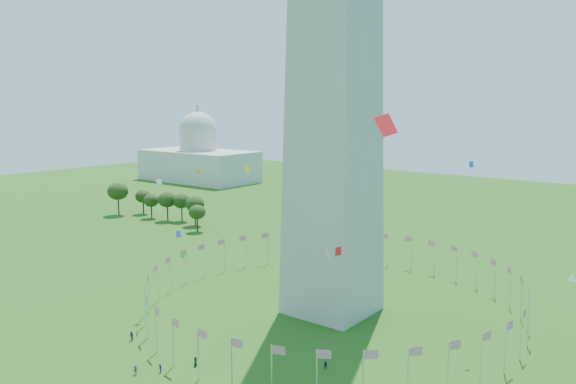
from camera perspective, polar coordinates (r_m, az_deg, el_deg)
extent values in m
cylinder|color=silver|center=(110.53, 22.60, -13.38)|extent=(0.24, 0.24, 9.00)
cylinder|color=silver|center=(116.96, 23.23, -12.18)|extent=(0.24, 0.24, 9.00)
cylinder|color=silver|center=(123.52, 23.21, -11.05)|extent=(0.24, 0.24, 9.00)
cylinder|color=silver|center=(130.00, 22.66, -10.02)|extent=(0.24, 0.24, 9.00)
cylinder|color=silver|center=(136.23, 21.66, -9.10)|extent=(0.24, 0.24, 9.00)
cylinder|color=silver|center=(142.06, 20.30, -8.28)|extent=(0.24, 0.24, 9.00)
cylinder|color=silver|center=(147.38, 18.64, -7.58)|extent=(0.24, 0.24, 9.00)
cylinder|color=silver|center=(152.08, 16.75, -6.98)|extent=(0.24, 0.24, 9.00)
cylinder|color=silver|center=(156.09, 14.68, -6.48)|extent=(0.24, 0.24, 9.00)
cylinder|color=silver|center=(159.33, 12.45, -6.08)|extent=(0.24, 0.24, 9.00)
cylinder|color=silver|center=(161.76, 10.13, -5.78)|extent=(0.24, 0.24, 9.00)
cylinder|color=silver|center=(163.35, 7.73, -5.58)|extent=(0.24, 0.24, 9.00)
cylinder|color=silver|center=(164.06, 5.30, -5.47)|extent=(0.24, 0.24, 9.00)
cylinder|color=silver|center=(163.89, 2.85, -5.46)|extent=(0.24, 0.24, 9.00)
cylinder|color=silver|center=(162.84, 0.42, -5.54)|extent=(0.24, 0.24, 9.00)
cylinder|color=silver|center=(160.92, -1.96, -5.72)|extent=(0.24, 0.24, 9.00)
cylinder|color=silver|center=(158.17, -4.25, -6.00)|extent=(0.24, 0.24, 9.00)
cylinder|color=silver|center=(154.63, -6.43, -6.38)|extent=(0.24, 0.24, 9.00)
cylinder|color=silver|center=(150.34, -8.45, -6.87)|extent=(0.24, 0.24, 9.00)
cylinder|color=silver|center=(145.39, -10.28, -7.47)|extent=(0.24, 0.24, 9.00)
cylinder|color=silver|center=(139.86, -11.84, -8.18)|extent=(0.24, 0.24, 9.00)
cylinder|color=silver|center=(133.86, -13.09, -9.00)|extent=(0.24, 0.24, 9.00)
cylinder|color=silver|center=(127.52, -13.95, -9.95)|extent=(0.24, 0.24, 9.00)
cylinder|color=silver|center=(120.99, -14.33, -11.01)|extent=(0.24, 0.24, 9.00)
cylinder|color=silver|center=(114.45, -14.14, -12.17)|extent=(0.24, 0.24, 9.00)
cylinder|color=silver|center=(108.12, -13.27, -13.42)|extent=(0.24, 0.24, 9.00)
cylinder|color=silver|center=(102.26, -11.62, -14.70)|extent=(0.24, 0.24, 9.00)
cylinder|color=silver|center=(97.12, -9.12, -15.95)|extent=(0.24, 0.24, 9.00)
cylinder|color=silver|center=(93.02, -5.76, -17.05)|extent=(0.24, 0.24, 9.00)
cylinder|color=silver|center=(90.21, -1.67, -17.88)|extent=(0.24, 0.24, 9.00)
cylinder|color=silver|center=(88.91, 2.92, -18.31)|extent=(0.24, 0.24, 9.00)
cylinder|color=silver|center=(89.22, 7.64, -18.28)|extent=(0.24, 0.24, 9.00)
cylinder|color=silver|center=(91.13, 12.10, -17.79)|extent=(0.24, 0.24, 9.00)
cylinder|color=silver|center=(94.47, 15.96, -16.94)|extent=(0.24, 0.24, 9.00)
cylinder|color=silver|center=(99.00, 19.02, -15.84)|extent=(0.24, 0.24, 9.00)
cylinder|color=silver|center=(104.45, 21.22, -14.63)|extent=(0.24, 0.24, 9.00)
imported|color=black|center=(103.24, -9.39, -16.62)|extent=(0.99, 0.84, 1.71)
imported|color=#2B1747|center=(102.23, -12.88, -17.08)|extent=(0.91, 0.89, 1.47)
imported|color=#1D2145|center=(102.58, -15.23, -17.05)|extent=(1.03, 1.15, 1.55)
imported|color=#35194B|center=(101.11, 3.84, -17.16)|extent=(0.81, 0.68, 1.50)
imported|color=#37184A|center=(115.63, -15.62, -13.92)|extent=(1.02, 0.87, 1.86)
plane|color=white|center=(89.16, 4.05, -6.29)|extent=(1.39, 2.20, 2.51)
plane|color=red|center=(48.60, 9.91, 6.71)|extent=(1.76, 2.35, 2.12)
plane|color=white|center=(126.25, -12.97, 1.01)|extent=(0.65, 1.69, 1.69)
plane|color=orange|center=(149.29, -9.11, 2.12)|extent=(0.47, 1.63, 1.68)
plane|color=green|center=(124.88, -10.66, -6.36)|extent=(1.36, 0.37, 1.41)
plane|color=yellow|center=(114.15, -4.16, 2.27)|extent=(1.38, 1.22, 1.72)
plane|color=blue|center=(110.17, 18.13, 2.68)|extent=(0.55, 1.25, 1.37)
plane|color=red|center=(103.22, 5.13, -6.01)|extent=(1.33, 1.48, 1.80)
plane|color=blue|center=(138.69, -11.08, -4.24)|extent=(0.81, 1.56, 1.60)
plane|color=white|center=(89.19, 26.89, -7.85)|extent=(1.22, 0.25, 1.24)
ellipsoid|color=#2E4A18|center=(240.59, -16.87, -0.70)|extent=(8.43, 8.43, 13.17)
ellipsoid|color=#2E4A18|center=(240.25, -14.49, -1.00)|extent=(6.34, 6.34, 9.91)
ellipsoid|color=#2E4A18|center=(230.51, -13.71, -1.42)|extent=(6.16, 6.16, 9.63)
ellipsoid|color=#2E4A18|center=(223.78, -12.15, -1.46)|extent=(7.20, 7.20, 11.25)
ellipsoid|color=#2E4A18|center=(221.77, -10.75, -1.57)|extent=(6.89, 6.89, 10.77)
ellipsoid|color=#2E4A18|center=(213.09, -9.42, -1.93)|extent=(7.04, 7.04, 10.99)
ellipsoid|color=#2E4A18|center=(202.94, -9.20, -2.69)|extent=(6.07, 6.07, 9.48)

